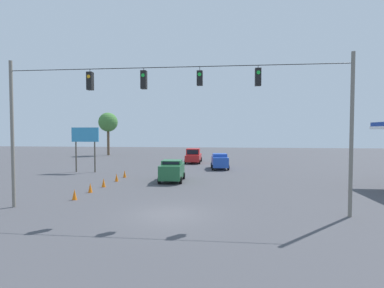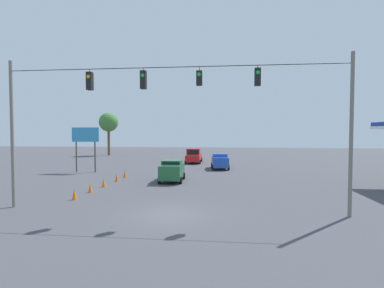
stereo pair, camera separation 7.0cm
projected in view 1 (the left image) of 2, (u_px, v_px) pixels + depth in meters
ground_plane at (170, 214)px, 16.63m from camera, size 140.00×140.00×0.00m
overhead_signal_span at (170, 112)px, 16.95m from camera, size 19.69×0.38×8.83m
sedan_blue_oncoming_deep at (220, 161)px, 36.79m from camera, size 2.34×4.09×1.88m
sedan_green_withflow_mid at (172, 170)px, 27.62m from camera, size 2.21×4.10×1.96m
pickup_truck_red_withflow_deep at (193, 156)px, 44.02m from camera, size 2.29×5.50×2.12m
traffic_cone_nearest at (75, 194)px, 20.12m from camera, size 0.32×0.32×0.72m
traffic_cone_second at (90, 188)px, 22.54m from camera, size 0.32×0.32×0.72m
traffic_cone_third at (104, 183)px, 24.75m from camera, size 0.32×0.32×0.72m
traffic_cone_fourth at (117, 178)px, 27.51m from camera, size 0.32×0.32×0.72m
traffic_cone_fifth at (125, 174)px, 29.94m from camera, size 0.32×0.32×0.72m
roadside_billboard at (85, 140)px, 33.77m from camera, size 3.17×0.16×5.06m
tree_horizon_left at (108, 123)px, 57.83m from camera, size 3.67×3.67×8.26m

